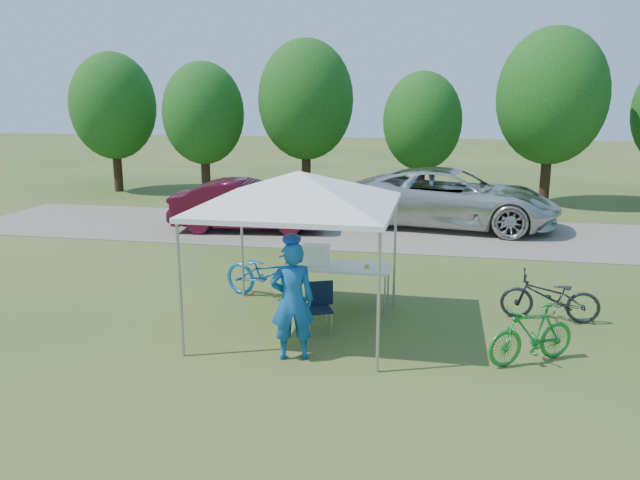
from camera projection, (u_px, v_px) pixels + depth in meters
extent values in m
plane|color=#2D5119|center=(300.00, 328.00, 10.79)|extent=(100.00, 100.00, 0.00)
cube|color=gray|center=(360.00, 231.00, 18.44)|extent=(24.00, 5.00, 0.02)
cylinder|color=#A5A5AA|center=(180.00, 291.00, 9.40)|extent=(0.05, 0.05, 2.10)
cylinder|color=#A5A5AA|center=(379.00, 303.00, 8.84)|extent=(0.05, 0.05, 2.10)
cylinder|color=#A5A5AA|center=(242.00, 245.00, 12.27)|extent=(0.05, 0.05, 2.10)
cylinder|color=#A5A5AA|center=(395.00, 253.00, 11.71)|extent=(0.05, 0.05, 2.10)
cube|color=white|center=(299.00, 206.00, 10.31)|extent=(3.15, 3.15, 0.08)
pyramid|color=white|center=(298.00, 171.00, 10.17)|extent=(4.53, 4.53, 0.55)
cylinder|color=#382314|center=(118.00, 169.00, 26.02)|extent=(0.36, 0.36, 1.89)
ellipsoid|color=#144711|center=(113.00, 106.00, 25.44)|extent=(3.46, 3.46, 4.32)
cylinder|color=#382314|center=(206.00, 173.00, 25.00)|extent=(0.36, 0.36, 1.75)
ellipsoid|color=#144711|center=(203.00, 113.00, 24.46)|extent=(3.20, 3.20, 4.00)
cylinder|color=#382314|center=(306.00, 171.00, 24.79)|extent=(0.36, 0.36, 2.03)
ellipsoid|color=#144711|center=(306.00, 100.00, 24.17)|extent=(3.71, 3.71, 4.64)
cylinder|color=#382314|center=(420.00, 179.00, 23.81)|extent=(0.36, 0.36, 1.61)
ellipsoid|color=#144711|center=(422.00, 121.00, 23.31)|extent=(2.94, 2.94, 3.68)
cylinder|color=#382314|center=(545.00, 177.00, 22.62)|extent=(0.36, 0.36, 2.10)
ellipsoid|color=#144711|center=(552.00, 96.00, 21.98)|extent=(3.84, 3.84, 4.80)
cube|color=white|center=(338.00, 267.00, 11.72)|extent=(1.97, 0.82, 0.04)
cylinder|color=#A5A5AA|center=(285.00, 290.00, 11.65)|extent=(0.04, 0.04, 0.77)
cylinder|color=#A5A5AA|center=(385.00, 296.00, 11.30)|extent=(0.04, 0.04, 0.77)
cylinder|color=#A5A5AA|center=(294.00, 279.00, 12.32)|extent=(0.04, 0.04, 0.77)
cylinder|color=#A5A5AA|center=(388.00, 285.00, 11.97)|extent=(0.04, 0.04, 0.77)
cube|color=black|center=(318.00, 310.00, 10.53)|extent=(0.56, 0.56, 0.04)
cube|color=black|center=(321.00, 293.00, 10.68)|extent=(0.41, 0.20, 0.43)
cylinder|color=#A5A5AA|center=(305.00, 324.00, 10.44)|extent=(0.02, 0.02, 0.38)
cylinder|color=#A5A5AA|center=(327.00, 326.00, 10.36)|extent=(0.02, 0.02, 0.38)
cylinder|color=#A5A5AA|center=(310.00, 317.00, 10.80)|extent=(0.02, 0.02, 0.38)
cylinder|color=#A5A5AA|center=(331.00, 318.00, 10.73)|extent=(0.02, 0.02, 0.38)
cube|color=white|center=(315.00, 256.00, 11.76)|extent=(0.49, 0.33, 0.33)
cube|color=white|center=(315.00, 246.00, 11.71)|extent=(0.52, 0.35, 0.04)
cylinder|color=gold|center=(367.00, 266.00, 11.55)|extent=(0.08, 0.08, 0.06)
imported|color=#12529A|center=(292.00, 301.00, 9.36)|extent=(0.77, 0.63, 1.83)
imported|color=blue|center=(267.00, 274.00, 12.24)|extent=(2.05, 1.24, 1.02)
imported|color=#1C812D|center=(532.00, 334.00, 9.31)|extent=(1.51, 1.15, 0.91)
imported|color=black|center=(550.00, 297.00, 11.05)|extent=(1.73, 0.70, 0.89)
imported|color=silver|center=(451.00, 198.00, 18.89)|extent=(6.72, 3.81, 1.77)
imported|color=#4C0C20|center=(249.00, 205.00, 18.38)|extent=(4.68, 2.11, 1.49)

